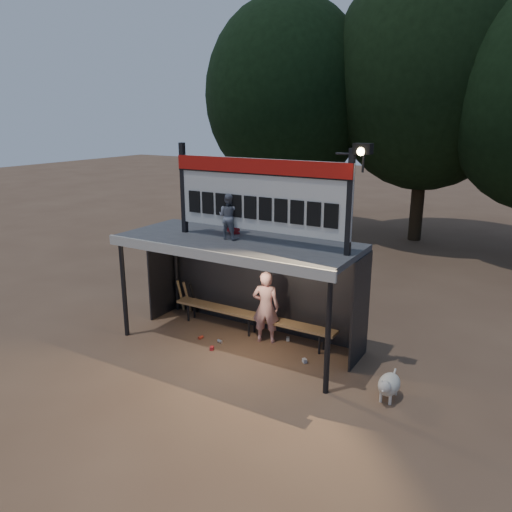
# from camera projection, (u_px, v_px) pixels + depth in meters

# --- Properties ---
(ground) EXTENTS (80.00, 80.00, 0.00)m
(ground) POSITION_uv_depth(u_px,v_px,m) (239.00, 343.00, 10.80)
(ground) COLOR brown
(ground) RESTS_ON ground
(player) EXTENTS (0.68, 0.55, 1.60)m
(player) POSITION_uv_depth(u_px,v_px,m) (266.00, 307.00, 10.69)
(player) COLOR white
(player) RESTS_ON ground
(child_a) EXTENTS (0.46, 0.37, 0.94)m
(child_a) POSITION_uv_depth(u_px,v_px,m) (229.00, 217.00, 10.09)
(child_a) COLOR slate
(child_a) RESTS_ON dugout_shelter
(child_b) EXTENTS (0.53, 0.53, 0.92)m
(child_b) POSITION_uv_depth(u_px,v_px,m) (233.00, 212.00, 10.58)
(child_b) COLOR #AE1A1F
(child_b) RESTS_ON dugout_shelter
(dugout_shelter) EXTENTS (5.10, 2.08, 2.32)m
(dugout_shelter) POSITION_uv_depth(u_px,v_px,m) (244.00, 259.00, 10.51)
(dugout_shelter) COLOR #3F3F41
(dugout_shelter) RESTS_ON ground
(scoreboard_assembly) EXTENTS (4.10, 0.27, 1.99)m
(scoreboard_assembly) POSITION_uv_depth(u_px,v_px,m) (261.00, 193.00, 9.62)
(scoreboard_assembly) COLOR black
(scoreboard_assembly) RESTS_ON dugout_shelter
(bench) EXTENTS (4.00, 0.35, 0.48)m
(bench) POSITION_uv_depth(u_px,v_px,m) (252.00, 316.00, 11.14)
(bench) COLOR #967147
(bench) RESTS_ON ground
(tree_left) EXTENTS (6.46, 6.46, 9.27)m
(tree_left) POSITION_uv_depth(u_px,v_px,m) (287.00, 96.00, 19.56)
(tree_left) COLOR black
(tree_left) RESTS_ON ground
(tree_mid) EXTENTS (7.22, 7.22, 10.36)m
(tree_mid) POSITION_uv_depth(u_px,v_px,m) (428.00, 76.00, 18.19)
(tree_mid) COLOR black
(tree_mid) RESTS_ON ground
(dog) EXTENTS (0.36, 0.81, 0.49)m
(dog) POSITION_uv_depth(u_px,v_px,m) (389.00, 385.00, 8.60)
(dog) COLOR silver
(dog) RESTS_ON ground
(bats) EXTENTS (0.47, 0.33, 0.84)m
(bats) POSITION_uv_depth(u_px,v_px,m) (187.00, 297.00, 12.35)
(bats) COLOR #9B7848
(bats) RESTS_ON ground
(litter) EXTENTS (2.55, 1.34, 0.08)m
(litter) POSITION_uv_depth(u_px,v_px,m) (245.00, 345.00, 10.63)
(litter) COLOR #B41F23
(litter) RESTS_ON ground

